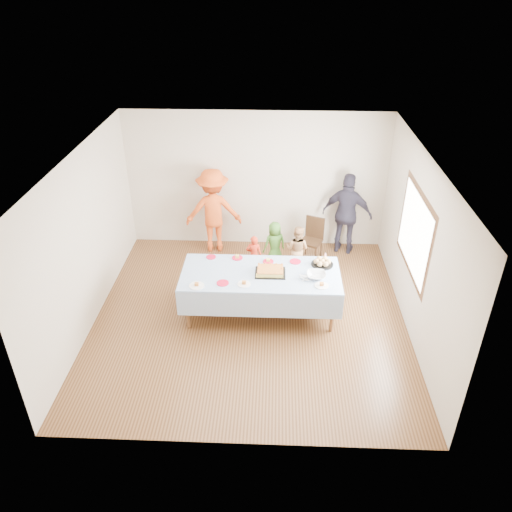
{
  "coord_description": "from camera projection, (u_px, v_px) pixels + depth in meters",
  "views": [
    {
      "loc": [
        0.37,
        -6.49,
        5.03
      ],
      "look_at": [
        0.09,
        0.3,
        0.97
      ],
      "focal_mm": 35.0,
      "sensor_mm": 36.0,
      "label": 1
    }
  ],
  "objects": [
    {
      "name": "room_walls",
      "position": [
        253.0,
        219.0,
        7.25
      ],
      "size": [
        5.04,
        5.04,
        2.72
      ],
      "color": "beige",
      "rests_on": "ground"
    },
    {
      "name": "plate_red_far_c",
      "position": [
        268.0,
        262.0,
        8.13
      ],
      "size": [
        0.18,
        0.18,
        0.01
      ],
      "primitive_type": "cylinder",
      "color": "red",
      "rests_on": "party_table"
    },
    {
      "name": "toddler_right",
      "position": [
        297.0,
        249.0,
        9.12
      ],
      "size": [
        0.55,
        0.5,
        0.92
      ],
      "primitive_type": "imported",
      "rotation": [
        0.0,
        0.0,
        2.71
      ],
      "color": "tan",
      "rests_on": "ground"
    },
    {
      "name": "plate_white_right",
      "position": [
        322.0,
        286.0,
        7.53
      ],
      "size": [
        0.22,
        0.22,
        0.01
      ],
      "primitive_type": "cylinder",
      "color": "white",
      "rests_on": "party_table"
    },
    {
      "name": "plate_white_left",
      "position": [
        197.0,
        286.0,
        7.52
      ],
      "size": [
        0.23,
        0.23,
        0.01
      ],
      "primitive_type": "cylinder",
      "color": "white",
      "rests_on": "party_table"
    },
    {
      "name": "toddler_left",
      "position": [
        254.0,
        255.0,
        9.05
      ],
      "size": [
        0.29,
        0.2,
        0.79
      ],
      "primitive_type": "imported",
      "rotation": [
        0.0,
        0.0,
        3.16
      ],
      "color": "red",
      "rests_on": "ground"
    },
    {
      "name": "plate_red_far_a",
      "position": [
        211.0,
        257.0,
        8.25
      ],
      "size": [
        0.16,
        0.16,
        0.01
      ],
      "primitive_type": "cylinder",
      "color": "red",
      "rests_on": "party_table"
    },
    {
      "name": "rolls_tray",
      "position": [
        322.0,
        262.0,
        8.03
      ],
      "size": [
        0.36,
        0.36,
        0.11
      ],
      "color": "black",
      "rests_on": "party_table"
    },
    {
      "name": "plate_white_mid",
      "position": [
        244.0,
        284.0,
        7.56
      ],
      "size": [
        0.2,
        0.2,
        0.01
      ],
      "primitive_type": "cylinder",
      "color": "white",
      "rests_on": "party_table"
    },
    {
      "name": "plate_red_near",
      "position": [
        223.0,
        283.0,
        7.59
      ],
      "size": [
        0.19,
        0.19,
        0.01
      ],
      "primitive_type": "cylinder",
      "color": "red",
      "rests_on": "party_table"
    },
    {
      "name": "adult_right",
      "position": [
        347.0,
        214.0,
        9.57
      ],
      "size": [
        1.03,
        0.66,
        1.63
      ],
      "primitive_type": "imported",
      "rotation": [
        0.0,
        0.0,
        2.85
      ],
      "color": "#2C2939",
      "rests_on": "ground"
    },
    {
      "name": "ground",
      "position": [
        250.0,
        316.0,
        8.16
      ],
      "size": [
        5.0,
        5.0,
        0.0
      ],
      "primitive_type": "plane",
      "color": "#462A14",
      "rests_on": "ground"
    },
    {
      "name": "plate_red_far_b",
      "position": [
        237.0,
        258.0,
        8.23
      ],
      "size": [
        0.18,
        0.18,
        0.01
      ],
      "primitive_type": "cylinder",
      "color": "red",
      "rests_on": "party_table"
    },
    {
      "name": "plate_red_far_d",
      "position": [
        295.0,
        261.0,
        8.13
      ],
      "size": [
        0.18,
        0.18,
        0.01
      ],
      "primitive_type": "cylinder",
      "color": "red",
      "rests_on": "party_table"
    },
    {
      "name": "toddler_mid",
      "position": [
        275.0,
        244.0,
        9.3
      ],
      "size": [
        0.52,
        0.44,
        0.9
      ],
      "primitive_type": "imported",
      "rotation": [
        0.0,
        0.0,
        3.58
      ],
      "color": "#3D7627",
      "rests_on": "ground"
    },
    {
      "name": "adult_left",
      "position": [
        213.0,
        211.0,
        9.65
      ],
      "size": [
        1.14,
        0.73,
        1.68
      ],
      "primitive_type": "imported",
      "rotation": [
        0.0,
        0.0,
        3.24
      ],
      "color": "#DC511B",
      "rests_on": "ground"
    },
    {
      "name": "punch_bowl",
      "position": [
        316.0,
        275.0,
        7.71
      ],
      "size": [
        0.3,
        0.3,
        0.07
      ],
      "primitive_type": "imported",
      "color": "silver",
      "rests_on": "party_table"
    },
    {
      "name": "birthday_cake",
      "position": [
        270.0,
        271.0,
        7.81
      ],
      "size": [
        0.48,
        0.37,
        0.08
      ],
      "color": "black",
      "rests_on": "party_table"
    },
    {
      "name": "party_table",
      "position": [
        261.0,
        276.0,
        7.87
      ],
      "size": [
        2.5,
        1.1,
        0.78
      ],
      "color": "brown",
      "rests_on": "ground"
    },
    {
      "name": "dining_chair",
      "position": [
        313.0,
        237.0,
        9.51
      ],
      "size": [
        0.49,
        0.49,
        0.85
      ],
      "rotation": [
        0.0,
        0.0,
        -0.42
      ],
      "color": "black",
      "rests_on": "ground"
    },
    {
      "name": "fork_pile",
      "position": [
        307.0,
        278.0,
        7.67
      ],
      "size": [
        0.24,
        0.18,
        0.07
      ],
      "primitive_type": null,
      "color": "white",
      "rests_on": "party_table"
    },
    {
      "name": "party_hat",
      "position": [
        325.0,
        256.0,
        8.12
      ],
      "size": [
        0.09,
        0.09,
        0.16
      ],
      "primitive_type": "cone",
      "color": "white",
      "rests_on": "party_table"
    }
  ]
}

